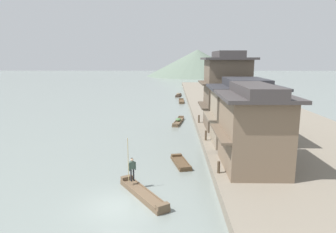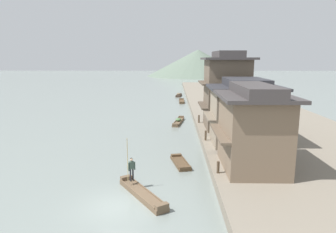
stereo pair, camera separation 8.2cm
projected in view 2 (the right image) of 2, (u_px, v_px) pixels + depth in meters
The scene contains 15 objects.
ground_plane at pixel (116, 207), 17.85m from camera, with size 400.00×400.00×0.00m, color gray.
riverbank_right at pixel (249, 112), 46.91m from camera, with size 18.00×110.00×0.76m, color slate.
boat_foreground_poled at pixel (142, 194), 19.16m from camera, with size 3.58×4.82×0.56m.
boatman_person at pixel (131, 166), 20.14m from camera, with size 0.50×0.41×3.04m.
boat_moored_nearest at pixel (182, 101), 60.66m from camera, with size 1.07×5.38×0.43m.
boat_moored_second at pixel (180, 163), 25.02m from camera, with size 1.75×3.60×0.38m.
boat_moored_third at pixel (179, 95), 69.85m from camera, with size 1.59×4.37×0.79m.
boat_moored_far at pixel (178, 121), 41.02m from camera, with size 1.77×5.61×0.68m.
house_waterfront_nearest at pixel (253, 128), 21.66m from camera, with size 5.26×6.74×6.14m.
house_waterfront_second at pixel (244, 112), 28.00m from camera, with size 6.92×5.60×6.14m.
house_waterfront_tall at pixel (226, 91), 34.27m from camera, with size 5.76×6.46×8.74m.
mooring_post_dock_near at pixel (218, 167), 21.04m from camera, with size 0.20×0.20×0.85m, color #473828.
mooring_post_dock_mid at pixel (206, 135), 29.47m from camera, with size 0.20×0.20×0.98m, color #473828.
mooring_post_dock_far at pixel (199, 119), 37.54m from camera, with size 0.20×0.20×0.97m, color #473828.
hill_far_west at pixel (198, 63), 148.90m from camera, with size 50.40×50.40×12.97m, color #5B6B5B.
Camera 2 is at (3.43, -16.42, 8.71)m, focal length 32.04 mm.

